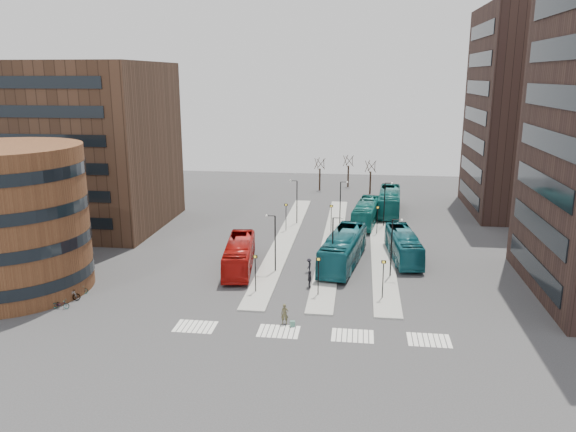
# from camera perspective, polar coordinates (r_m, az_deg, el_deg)

# --- Properties ---
(ground) EXTENTS (160.00, 160.00, 0.00)m
(ground) POSITION_cam_1_polar(r_m,az_deg,el_deg) (43.02, -0.40, -14.01)
(ground) COLOR #2F2F32
(ground) RESTS_ON ground
(island_left) EXTENTS (2.50, 45.00, 0.15)m
(island_left) POSITION_cam_1_polar(r_m,az_deg,el_deg) (71.13, -0.31, -2.39)
(island_left) COLOR gray
(island_left) RESTS_ON ground
(island_mid) EXTENTS (2.50, 45.00, 0.15)m
(island_mid) POSITION_cam_1_polar(r_m,az_deg,el_deg) (70.61, 4.52, -2.56)
(island_mid) COLOR gray
(island_mid) RESTS_ON ground
(island_right) EXTENTS (2.50, 45.00, 0.15)m
(island_right) POSITION_cam_1_polar(r_m,az_deg,el_deg) (70.59, 9.40, -2.71)
(island_right) COLOR gray
(island_right) RESTS_ON ground
(suitcase) EXTENTS (0.47, 0.42, 0.49)m
(suitcase) POSITION_cam_1_polar(r_m,az_deg,el_deg) (47.40, 0.45, -10.89)
(suitcase) COLOR navy
(suitcase) RESTS_ON ground
(red_bus) EXTENTS (4.12, 11.70, 3.19)m
(red_bus) POSITION_cam_1_polar(r_m,az_deg,el_deg) (60.40, -4.97, -3.96)
(red_bus) COLOR #A6100C
(red_bus) RESTS_ON ground
(teal_bus_a) EXTENTS (5.13, 13.49, 3.67)m
(teal_bus_a) POSITION_cam_1_polar(r_m,az_deg,el_deg) (61.70, 5.63, -3.35)
(teal_bus_a) COLOR #12545E
(teal_bus_a) RESTS_ON ground
(teal_bus_b) EXTENTS (4.21, 11.89, 3.24)m
(teal_bus_b) POSITION_cam_1_polar(r_m,az_deg,el_deg) (79.07, 7.95, 0.33)
(teal_bus_b) COLOR #146864
(teal_bus_b) RESTS_ON ground
(teal_bus_c) EXTENTS (3.81, 11.52, 3.15)m
(teal_bus_c) POSITION_cam_1_polar(r_m,az_deg,el_deg) (64.85, 11.64, -2.95)
(teal_bus_c) COLOR #13545F
(teal_bus_c) RESTS_ON ground
(teal_bus_d) EXTENTS (3.90, 13.19, 3.63)m
(teal_bus_d) POSITION_cam_1_polar(r_m,az_deg,el_deg) (85.79, 10.26, 1.45)
(teal_bus_d) COLOR #136261
(teal_bus_d) RESTS_ON ground
(traveller) EXTENTS (0.68, 0.48, 1.75)m
(traveller) POSITION_cam_1_polar(r_m,az_deg,el_deg) (47.63, -0.34, -9.93)
(traveller) COLOR #4B462D
(traveller) RESTS_ON ground
(commuter_a) EXTENTS (0.86, 0.69, 1.68)m
(commuter_a) POSITION_cam_1_polar(r_m,az_deg,el_deg) (61.59, -5.33, -4.35)
(commuter_a) COLOR black
(commuter_a) RESTS_ON ground
(commuter_b) EXTENTS (0.67, 1.10, 1.75)m
(commuter_b) POSITION_cam_1_polar(r_m,az_deg,el_deg) (55.32, 2.22, -6.43)
(commuter_b) COLOR black
(commuter_b) RESTS_ON ground
(commuter_c) EXTENTS (0.67, 1.02, 1.49)m
(commuter_c) POSITION_cam_1_polar(r_m,az_deg,el_deg) (59.62, 2.15, -5.02)
(commuter_c) COLOR black
(commuter_c) RESTS_ON ground
(bicycle_near) EXTENTS (1.58, 0.63, 0.82)m
(bicycle_near) POSITION_cam_1_polar(r_m,az_deg,el_deg) (54.64, -22.09, -8.30)
(bicycle_near) COLOR gray
(bicycle_near) RESTS_ON ground
(bicycle_mid) EXTENTS (1.89, 1.13, 1.10)m
(bicycle_mid) POSITION_cam_1_polar(r_m,az_deg,el_deg) (55.94, -21.27, -7.55)
(bicycle_mid) COLOR gray
(bicycle_mid) RESTS_ON ground
(bicycle_far) EXTENTS (1.72, 1.18, 0.85)m
(bicycle_far) POSITION_cam_1_polar(r_m,az_deg,el_deg) (57.34, -20.47, -7.08)
(bicycle_far) COLOR gray
(bicycle_far) RESTS_ON ground
(crosswalk_stripes) EXTENTS (22.35, 2.40, 0.01)m
(crosswalk_stripes) POSITION_cam_1_polar(r_m,az_deg,el_deg) (46.39, 2.47, -11.82)
(crosswalk_stripes) COLOR silver
(crosswalk_stripes) RESTS_ON ground
(round_building) EXTENTS (15.16, 15.16, 14.00)m
(round_building) POSITION_cam_1_polar(r_m,az_deg,el_deg) (59.52, -26.73, -0.33)
(round_building) COLOR brown
(round_building) RESTS_ON ground
(office_block) EXTENTS (25.00, 20.12, 22.00)m
(office_block) POSITION_cam_1_polar(r_m,az_deg,el_deg) (82.12, -21.30, 6.67)
(office_block) COLOR #412B1E
(office_block) RESTS_ON ground
(tower_far) EXTENTS (20.12, 20.00, 30.00)m
(tower_far) POSITION_cam_1_polar(r_m,az_deg,el_deg) (91.74, 24.75, 9.55)
(tower_far) COLOR #31201B
(tower_far) RESTS_ON ground
(sign_poles) EXTENTS (12.45, 22.12, 3.65)m
(sign_poles) POSITION_cam_1_polar(r_m,az_deg,el_deg) (63.26, 3.87, -2.33)
(sign_poles) COLOR black
(sign_poles) RESTS_ON ground
(lamp_posts) EXTENTS (14.04, 20.24, 6.12)m
(lamp_posts) POSITION_cam_1_polar(r_m,az_deg,el_deg) (67.72, 5.03, -0.22)
(lamp_posts) COLOR black
(lamp_posts) RESTS_ON ground
(bare_trees) EXTENTS (10.97, 8.14, 5.90)m
(bare_trees) POSITION_cam_1_polar(r_m,az_deg,el_deg) (101.80, 5.90, 4.11)
(bare_trees) COLOR black
(bare_trees) RESTS_ON ground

